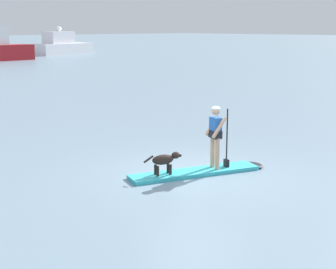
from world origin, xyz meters
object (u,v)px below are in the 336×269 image
paddleboard (203,171)px  moored_boat_port (62,46)px  dog (165,160)px  person_paddler (216,132)px

paddleboard → moored_boat_port: bearing=61.2°
paddleboard → dog: dog is taller
paddleboard → moored_boat_port: moored_boat_port is taller
dog → moored_boat_port: bearing=60.1°
person_paddler → moored_boat_port: bearing=61.5°
dog → moored_boat_port: moored_boat_port is taller
paddleboard → person_paddler: (0.35, -0.13, 1.01)m
paddleboard → dog: size_ratio=3.78×
person_paddler → moored_boat_port: (28.23, 52.05, 0.12)m
person_paddler → moored_boat_port: size_ratio=0.18×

